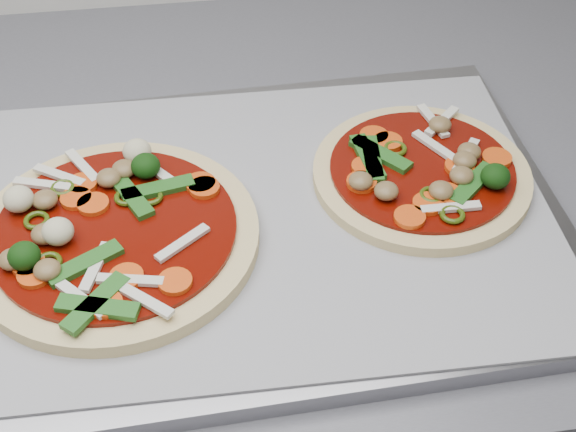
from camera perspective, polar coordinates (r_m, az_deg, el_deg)
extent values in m
cube|color=silver|center=(1.10, 5.43, -14.67)|extent=(3.60, 0.60, 0.86)
cube|color=#5B5B62|center=(0.76, 7.67, 3.54)|extent=(3.60, 0.60, 0.04)
cube|color=gray|center=(0.66, -1.71, -0.35)|extent=(0.49, 0.37, 0.02)
cube|color=#9F9FA5|center=(0.65, -1.72, 0.21)|extent=(0.47, 0.34, 0.00)
cylinder|color=#E0CB80|center=(0.63, -12.11, -1.49)|extent=(0.26, 0.26, 0.01)
cylinder|color=#610E06|center=(0.63, -12.22, -0.97)|extent=(0.22, 0.22, 0.00)
cylinder|color=red|center=(0.65, -13.68, 0.83)|extent=(0.04, 0.04, 0.00)
cylinder|color=red|center=(0.57, -12.87, -6.13)|extent=(0.03, 0.03, 0.00)
torus|color=#31450C|center=(0.65, -11.39, 1.33)|extent=(0.03, 0.03, 0.00)
cube|color=silver|center=(0.58, -11.16, -4.50)|extent=(0.05, 0.02, 0.00)
cube|color=#286021|center=(0.57, -13.50, -6.02)|extent=(0.05, 0.05, 0.00)
cube|color=#286021|center=(0.57, -13.39, -6.34)|extent=(0.06, 0.03, 0.00)
ellipsoid|color=beige|center=(0.68, -10.69, 4.55)|extent=(0.03, 0.03, 0.02)
ellipsoid|color=brown|center=(0.66, -12.64, 2.66)|extent=(0.03, 0.03, 0.01)
torus|color=#31450C|center=(0.64, -9.76, 1.36)|extent=(0.02, 0.02, 0.00)
torus|color=#31450C|center=(0.67, -15.73, 1.92)|extent=(0.03, 0.03, 0.00)
cylinder|color=red|center=(0.59, -11.42, -4.26)|extent=(0.03, 0.03, 0.00)
cylinder|color=red|center=(0.58, -8.04, -4.63)|extent=(0.03, 0.03, 0.00)
cube|color=#286021|center=(0.65, -9.22, 1.93)|extent=(0.06, 0.03, 0.00)
ellipsoid|color=beige|center=(0.62, -16.05, -1.07)|extent=(0.03, 0.03, 0.02)
cylinder|color=red|center=(0.61, -17.97, -3.28)|extent=(0.03, 0.03, 0.00)
ellipsoid|color=brown|center=(0.67, -11.59, 3.30)|extent=(0.02, 0.02, 0.01)
cylinder|color=red|center=(0.65, -6.26, 2.33)|extent=(0.03, 0.03, 0.00)
cylinder|color=red|center=(0.67, -14.44, 2.22)|extent=(0.03, 0.03, 0.00)
ellipsoid|color=brown|center=(0.63, -16.94, -1.23)|extent=(0.03, 0.03, 0.01)
cylinder|color=red|center=(0.65, -5.97, 2.01)|extent=(0.04, 0.04, 0.00)
cylinder|color=red|center=(0.60, -17.58, -4.01)|extent=(0.03, 0.03, 0.00)
ellipsoid|color=beige|center=(0.66, -18.63, 1.15)|extent=(0.02, 0.02, 0.02)
ellipsoid|color=brown|center=(0.61, -19.02, -2.92)|extent=(0.03, 0.03, 0.01)
cube|color=silver|center=(0.66, -9.14, 3.04)|extent=(0.04, 0.04, 0.00)
cube|color=silver|center=(0.68, -14.40, 3.47)|extent=(0.03, 0.05, 0.00)
cube|color=silver|center=(0.58, -14.51, -5.72)|extent=(0.04, 0.04, 0.00)
ellipsoid|color=#183D0E|center=(0.66, -10.09, 3.53)|extent=(0.03, 0.03, 0.02)
ellipsoid|color=brown|center=(0.65, -16.90, 1.12)|extent=(0.03, 0.03, 0.01)
torus|color=#31450C|center=(0.64, -17.44, -0.31)|extent=(0.03, 0.03, 0.00)
cube|color=silver|center=(0.57, -10.16, -5.90)|extent=(0.04, 0.04, 0.00)
cube|color=#286021|center=(0.65, -11.13, 1.47)|extent=(0.04, 0.06, 0.00)
cube|color=silver|center=(0.60, -13.52, -3.53)|extent=(0.02, 0.05, 0.00)
ellipsoid|color=brown|center=(0.60, -16.75, -3.68)|extent=(0.02, 0.02, 0.01)
cylinder|color=red|center=(0.66, -14.84, 1.22)|extent=(0.04, 0.04, 0.00)
cube|color=silver|center=(0.68, -15.95, 2.79)|extent=(0.04, 0.03, 0.00)
torus|color=#31450C|center=(0.61, -16.66, -3.17)|extent=(0.02, 0.02, 0.00)
cube|color=#286021|center=(0.60, -14.26, -3.29)|extent=(0.06, 0.04, 0.00)
cube|color=silver|center=(0.60, -7.51, -1.91)|extent=(0.04, 0.04, 0.00)
ellipsoid|color=#183D0E|center=(0.61, -18.26, -2.71)|extent=(0.03, 0.03, 0.02)
cube|color=silver|center=(0.67, -17.07, 2.16)|extent=(0.05, 0.02, 0.00)
cylinder|color=#E0CB80|center=(0.68, 9.46, 2.91)|extent=(0.22, 0.22, 0.01)
cylinder|color=#610E06|center=(0.68, 9.52, 3.33)|extent=(0.19, 0.19, 0.00)
ellipsoid|color=brown|center=(0.67, 12.24, 2.82)|extent=(0.03, 0.03, 0.01)
cylinder|color=red|center=(0.68, 12.11, 3.46)|extent=(0.03, 0.03, 0.00)
torus|color=#31450C|center=(0.65, 10.17, 1.46)|extent=(0.03, 0.03, 0.00)
cylinder|color=red|center=(0.70, 6.13, 5.69)|extent=(0.04, 0.04, 0.00)
cube|color=silver|center=(0.64, 11.50, 0.58)|extent=(0.05, 0.01, 0.00)
ellipsoid|color=brown|center=(0.65, 5.20, 2.49)|extent=(0.03, 0.03, 0.01)
cube|color=silver|center=(0.69, 12.53, 4.20)|extent=(0.04, 0.04, 0.00)
cube|color=silver|center=(0.70, 10.40, 4.91)|extent=(0.03, 0.05, 0.00)
ellipsoid|color=brown|center=(0.69, 12.77, 4.49)|extent=(0.03, 0.03, 0.01)
cube|color=#286021|center=(0.68, 5.67, 4.19)|extent=(0.02, 0.06, 0.00)
ellipsoid|color=brown|center=(0.72, 10.76, 6.41)|extent=(0.03, 0.03, 0.01)
ellipsoid|color=brown|center=(0.65, 10.83, 1.79)|extent=(0.02, 0.02, 0.01)
cube|color=#286021|center=(0.68, 6.59, 4.40)|extent=(0.05, 0.05, 0.00)
cube|color=#286021|center=(0.67, 12.99, 2.22)|extent=(0.05, 0.05, 0.00)
torus|color=#31450C|center=(0.67, 12.56, 2.77)|extent=(0.03, 0.03, 0.00)
cylinder|color=red|center=(0.65, 5.25, 2.41)|extent=(0.03, 0.03, 0.00)
ellipsoid|color=brown|center=(0.68, 12.46, 3.89)|extent=(0.03, 0.03, 0.01)
cube|color=silver|center=(0.73, 10.89, 6.65)|extent=(0.04, 0.04, 0.00)
cube|color=silver|center=(0.73, 10.26, 6.68)|extent=(0.02, 0.05, 0.00)
cylinder|color=red|center=(0.64, 9.93, 0.87)|extent=(0.03, 0.03, 0.00)
torus|color=#31450C|center=(0.64, 11.61, 0.10)|extent=(0.02, 0.02, 0.00)
ellipsoid|color=brown|center=(0.64, 7.01, 1.78)|extent=(0.03, 0.03, 0.01)
ellipsoid|color=#183D0E|center=(0.67, 14.54, 2.75)|extent=(0.03, 0.03, 0.02)
torus|color=#31450C|center=(0.69, 7.63, 4.76)|extent=(0.03, 0.03, 0.00)
cylinder|color=red|center=(0.65, 11.25, 1.54)|extent=(0.04, 0.04, 0.00)
cube|color=#286021|center=(0.68, 5.99, 4.05)|extent=(0.02, 0.06, 0.00)
cylinder|color=red|center=(0.67, 5.58, 3.49)|extent=(0.03, 0.03, 0.00)
cylinder|color=red|center=(0.63, 8.64, -0.07)|extent=(0.03, 0.03, 0.00)
cylinder|color=red|center=(0.70, 7.12, 5.26)|extent=(0.03, 0.03, 0.00)
cylinder|color=red|center=(0.70, 14.63, 4.01)|extent=(0.03, 0.03, 0.00)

